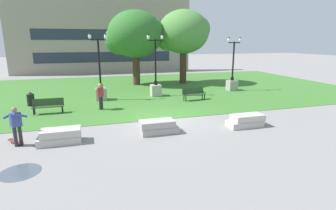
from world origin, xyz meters
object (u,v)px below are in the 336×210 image
(park_bench_near_right, at_px, (48,105))
(concrete_block_right, at_px, (246,121))
(person_bystander_near_lawn, at_px, (100,95))
(person_skateboarder, at_px, (16,124))
(park_bench_near_left, at_px, (194,93))
(concrete_block_center, at_px, (60,136))
(concrete_block_left, at_px, (158,127))
(lamp_post_left, at_px, (232,80))
(skateboard, at_px, (16,142))
(lamp_post_center, at_px, (101,87))
(lamp_post_right, at_px, (156,84))
(trash_bin, at_px, (31,99))

(park_bench_near_right, bearing_deg, concrete_block_right, -29.42)
(concrete_block_right, height_order, person_bystander_near_lawn, person_bystander_near_lawn)
(person_skateboarder, relative_size, park_bench_near_left, 0.92)
(concrete_block_center, distance_m, concrete_block_left, 4.43)
(lamp_post_left, bearing_deg, person_skateboarder, -150.24)
(skateboard, relative_size, person_bystander_near_lawn, 0.54)
(lamp_post_center, relative_size, lamp_post_right, 1.00)
(concrete_block_left, bearing_deg, park_bench_near_right, 135.86)
(skateboard, bearing_deg, lamp_post_center, 62.85)
(concrete_block_right, xyz_separation_m, park_bench_near_left, (-0.20, 6.66, 0.23))
(concrete_block_center, relative_size, lamp_post_right, 0.37)
(lamp_post_center, xyz_separation_m, person_bystander_near_lawn, (-0.17, -2.94, -0.04))
(person_skateboarder, height_order, person_bystander_near_lawn, person_bystander_near_lawn)
(person_bystander_near_lawn, bearing_deg, park_bench_near_left, 7.52)
(skateboard, distance_m, park_bench_near_right, 5.02)
(lamp_post_center, distance_m, lamp_post_left, 11.51)
(concrete_block_right, height_order, trash_bin, trash_bin)
(concrete_block_right, xyz_separation_m, person_skateboarder, (-10.74, 0.55, 0.67))
(concrete_block_right, height_order, park_bench_near_right, park_bench_near_right)
(person_skateboarder, height_order, skateboard, person_skateboarder)
(lamp_post_left, bearing_deg, skateboard, -151.26)
(park_bench_near_left, bearing_deg, concrete_block_center, -144.64)
(lamp_post_center, bearing_deg, concrete_block_right, -51.62)
(concrete_block_center, bearing_deg, person_skateboarder, 173.55)
(park_bench_near_right, xyz_separation_m, lamp_post_right, (7.63, 3.18, 0.48))
(person_skateboarder, distance_m, park_bench_near_left, 12.19)
(concrete_block_left, bearing_deg, concrete_block_right, -4.39)
(park_bench_near_right, bearing_deg, lamp_post_center, 41.54)
(concrete_block_left, xyz_separation_m, trash_bin, (-6.97, 7.83, 0.20))
(lamp_post_right, height_order, trash_bin, lamp_post_right)
(concrete_block_center, height_order, park_bench_near_left, park_bench_near_left)
(concrete_block_left, bearing_deg, lamp_post_center, 105.06)
(concrete_block_right, relative_size, lamp_post_center, 0.38)
(lamp_post_center, relative_size, trash_bin, 5.12)
(skateboard, bearing_deg, trash_bin, 95.35)
(skateboard, bearing_deg, concrete_block_right, -4.23)
(concrete_block_left, xyz_separation_m, park_bench_near_right, (-5.56, 5.39, 0.23))
(concrete_block_right, relative_size, person_skateboarder, 1.11)
(park_bench_near_left, relative_size, lamp_post_left, 0.39)
(concrete_block_center, bearing_deg, concrete_block_left, -0.05)
(lamp_post_left, bearing_deg, person_bystander_near_lawn, -162.95)
(concrete_block_right, relative_size, park_bench_near_left, 1.02)
(concrete_block_center, height_order, person_skateboarder, person_skateboarder)
(person_skateboarder, relative_size, lamp_post_left, 0.36)
(skateboard, distance_m, lamp_post_left, 17.74)
(lamp_post_left, distance_m, person_bystander_near_lawn, 12.19)
(concrete_block_center, xyz_separation_m, person_bystander_near_lawn, (2.02, 5.39, 0.68))
(concrete_block_left, relative_size, trash_bin, 1.91)
(concrete_block_center, xyz_separation_m, concrete_block_left, (4.43, -0.00, 0.00))
(lamp_post_left, bearing_deg, concrete_block_left, -135.87)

